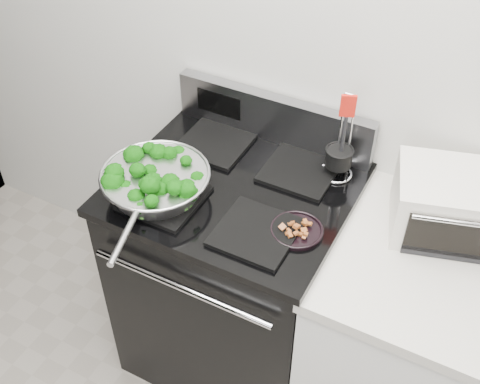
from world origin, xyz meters
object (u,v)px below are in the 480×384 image
Objects in this scene: skillet at (156,182)px; utensil_holder at (338,161)px; bacon_plate at (297,228)px; gas_range at (235,274)px; toaster_oven at (453,205)px.

utensil_holder reaches higher than skillet.
skillet is 0.62m from utensil_holder.
gas_range is at bearing 158.92° from bacon_plate.
skillet is 1.70× the size of utensil_holder.
skillet is 0.95m from toaster_oven.
skillet is 0.49m from bacon_plate.
bacon_plate is 0.50× the size of utensil_holder.
skillet is at bearing -176.33° from toaster_oven.
gas_range is 1.99× the size of skillet.
gas_range is 2.70× the size of toaster_oven.
toaster_oven is at bearing 4.38° from skillet.
skillet is at bearing -173.37° from bacon_plate.
gas_range reaches higher than bacon_plate.
skillet is 3.40× the size of bacon_plate.
bacon_plate is at bearing -8.89° from skillet.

